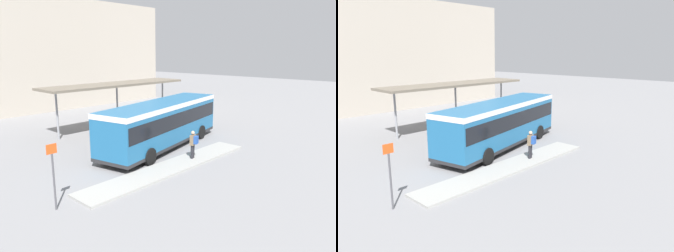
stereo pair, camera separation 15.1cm
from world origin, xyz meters
The scene contains 11 objects.
ground_plane centered at (0.00, 0.00, 0.00)m, with size 120.00×120.00×0.00m, color gray.
curb_island centered at (-2.53, -3.17, 0.06)m, with size 11.91×1.80×0.12m.
city_bus centered at (0.01, 0.00, 1.80)m, with size 11.21×4.78×3.07m.
pedestrian_waiting centered at (-0.71, -3.21, 1.08)m, with size 0.45×0.49×1.67m.
bicycle_green centered at (8.30, 4.64, 0.37)m, with size 0.48×1.72×0.74m.
bicycle_orange centered at (8.19, 5.43, 0.36)m, with size 0.48×1.68×0.72m.
bicycle_yellow centered at (8.48, 6.22, 0.35)m, with size 0.48×1.59×0.69m.
station_shelter centered at (1.82, 7.06, 3.59)m, with size 13.04×3.04×3.75m.
potted_planter_near_shelter centered at (6.30, 4.58, 0.75)m, with size 1.02×1.02×1.45m.
platform_sign centered at (-9.45, -3.00, 1.56)m, with size 0.44×0.08×2.80m.
station_building centered at (4.78, 23.93, 5.99)m, with size 24.86×12.25×11.97m.
Camera 1 is at (-15.37, -14.77, 6.36)m, focal length 35.00 mm.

